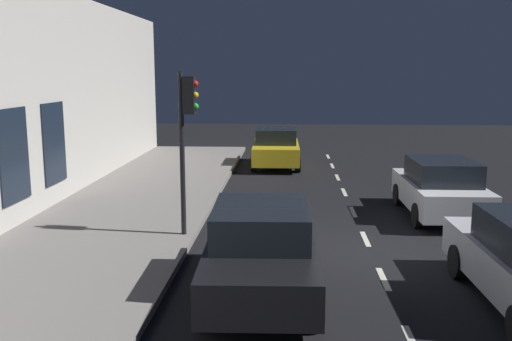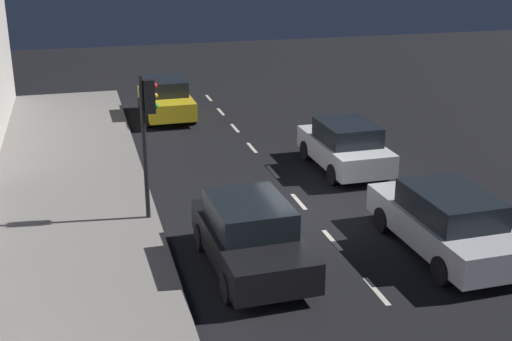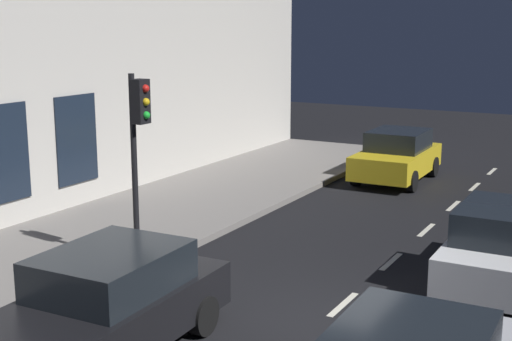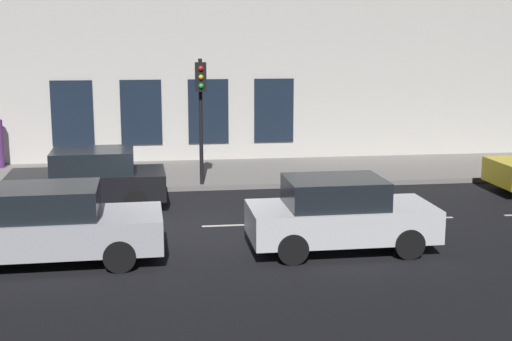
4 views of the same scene
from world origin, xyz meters
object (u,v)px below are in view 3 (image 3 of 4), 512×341
(traffic_light, at_px, (138,129))
(parked_car_3, at_px, (505,247))
(parked_car_1, at_px, (397,156))
(parked_car_2, at_px, (107,304))

(traffic_light, height_order, parked_car_3, traffic_light)
(parked_car_1, bearing_deg, parked_car_3, 119.63)
(parked_car_2, xyz_separation_m, parked_car_3, (-4.58, -5.68, -0.00))
(parked_car_2, distance_m, parked_car_3, 7.30)
(parked_car_1, bearing_deg, parked_car_2, 89.30)
(traffic_light, xyz_separation_m, parked_car_1, (-1.79, -10.40, -2.06))
(parked_car_2, height_order, parked_car_3, same)
(parked_car_1, height_order, parked_car_3, same)
(traffic_light, distance_m, parked_car_1, 10.75)
(parked_car_1, relative_size, parked_car_3, 0.98)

